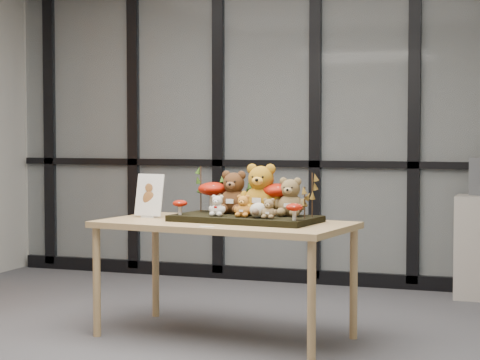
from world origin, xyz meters
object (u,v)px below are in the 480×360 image
at_px(display_table, 224,232).
at_px(bear_beige_small, 269,207).
at_px(bear_pooh_yellow, 261,187).
at_px(mushroom_front_right, 294,211).
at_px(diorama_tray, 245,219).
at_px(bear_white_bow, 218,204).
at_px(bear_tan_back, 290,195).
at_px(bear_small_yellow, 243,205).
at_px(mushroom_front_left, 180,207).
at_px(mushroom_back_right, 277,198).
at_px(mushroom_back_left, 213,196).
at_px(bear_brown_medium, 234,190).
at_px(sign_holder, 149,197).
at_px(plush_cream_hedgehog, 258,209).

distance_m(display_table, bear_beige_small, 0.39).
relative_size(display_table, bear_beige_small, 12.12).
xyz_separation_m(bear_pooh_yellow, mushroom_front_right, (0.30, -0.28, -0.12)).
bearing_deg(diorama_tray, bear_white_bow, -140.26).
xyz_separation_m(bear_tan_back, bear_small_yellow, (-0.26, -0.16, -0.06)).
bearing_deg(mushroom_front_left, bear_beige_small, -5.79).
bearing_deg(mushroom_back_right, mushroom_front_right, -55.62).
bearing_deg(bear_small_yellow, bear_beige_small, -7.52).
bearing_deg(bear_tan_back, mushroom_back_left, 177.44).
distance_m(bear_pooh_yellow, bear_white_bow, 0.31).
xyz_separation_m(mushroom_back_left, mushroom_front_left, (-0.13, -0.25, -0.06)).
bearing_deg(mushroom_front_right, bear_brown_medium, 147.52).
relative_size(bear_beige_small, mushroom_back_right, 0.62).
distance_m(bear_tan_back, bear_beige_small, 0.23).
xyz_separation_m(display_table, bear_pooh_yellow, (0.21, 0.12, 0.29)).
height_order(mushroom_back_right, mushroom_front_right, mushroom_back_right).
xyz_separation_m(bear_pooh_yellow, mushroom_back_left, (-0.36, 0.08, -0.07)).
bearing_deg(sign_holder, bear_brown_medium, 14.06).
height_order(mushroom_back_left, mushroom_front_right, mushroom_back_left).
bearing_deg(display_table, bear_white_bow, -109.08).
bearing_deg(bear_pooh_yellow, plush_cream_hedgehog, -69.20).
bearing_deg(mushroom_front_left, mushroom_back_right, 17.19).
distance_m(plush_cream_hedgehog, mushroom_front_left, 0.54).
distance_m(diorama_tray, bear_tan_back, 0.33).
bearing_deg(mushroom_front_right, bear_pooh_yellow, 137.31).
height_order(plush_cream_hedgehog, mushroom_back_right, mushroom_back_right).
distance_m(bear_brown_medium, mushroom_front_left, 0.37).
relative_size(bear_brown_medium, mushroom_back_right, 1.37).
bearing_deg(display_table, mushroom_front_left, -163.01).
bearing_deg(bear_white_bow, display_table, 70.92).
height_order(bear_tan_back, mushroom_back_right, bear_tan_back).
distance_m(diorama_tray, sign_holder, 0.71).
bearing_deg(mushroom_back_right, bear_tan_back, -21.25).
distance_m(bear_brown_medium, bear_white_bow, 0.23).
distance_m(mushroom_front_left, mushroom_front_right, 0.80).
relative_size(bear_beige_small, sign_holder, 0.48).
bearing_deg(mushroom_front_right, plush_cream_hedgehog, 163.46).
height_order(plush_cream_hedgehog, mushroom_front_left, same).
height_order(bear_small_yellow, plush_cream_hedgehog, bear_small_yellow).
distance_m(bear_small_yellow, mushroom_front_right, 0.37).
height_order(mushroom_front_right, sign_holder, sign_holder).
bearing_deg(mushroom_front_right, bear_small_yellow, 164.59).
relative_size(bear_pooh_yellow, sign_holder, 1.24).
distance_m(bear_brown_medium, sign_holder, 0.59).
relative_size(bear_white_bow, mushroom_front_right, 1.30).
xyz_separation_m(diorama_tray, plush_cream_hedgehog, (0.13, -0.13, 0.07)).
bearing_deg(display_table, diorama_tray, 26.57).
bearing_deg(bear_beige_small, diorama_tray, 151.47).
relative_size(diorama_tray, bear_beige_small, 6.58).
relative_size(bear_brown_medium, bear_white_bow, 2.07).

